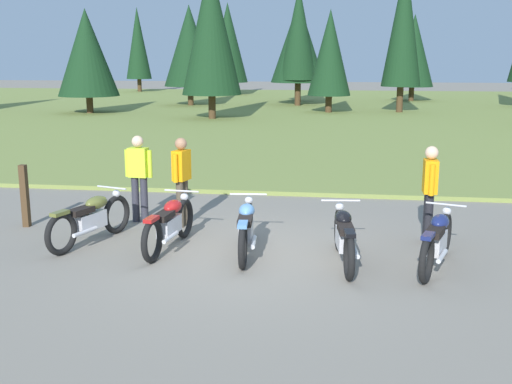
{
  "coord_description": "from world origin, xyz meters",
  "views": [
    {
      "loc": [
        1.42,
        -9.5,
        3.13
      ],
      "look_at": [
        0.0,
        0.6,
        0.9
      ],
      "focal_mm": 43.69,
      "sensor_mm": 36.0,
      "label": 1
    }
  ],
  "objects_px": {
    "motorcycle_navy": "(437,240)",
    "rider_with_back_turned": "(182,176)",
    "motorcycle_sky_blue": "(246,228)",
    "trail_marker_post": "(25,196)",
    "rider_near_row_end": "(430,189)",
    "rider_checking_bike": "(139,173)",
    "motorcycle_red": "(170,223)",
    "motorcycle_olive": "(91,218)",
    "motorcycle_black": "(344,236)"
  },
  "relations": [
    {
      "from": "motorcycle_olive",
      "to": "motorcycle_sky_blue",
      "type": "xyz_separation_m",
      "value": [
        2.7,
        -0.23,
        0.0
      ]
    },
    {
      "from": "motorcycle_red",
      "to": "motorcycle_navy",
      "type": "bearing_deg",
      "value": -5.06
    },
    {
      "from": "motorcycle_sky_blue",
      "to": "rider_checking_bike",
      "type": "distance_m",
      "value": 2.95
    },
    {
      "from": "motorcycle_sky_blue",
      "to": "trail_marker_post",
      "type": "height_order",
      "value": "trail_marker_post"
    },
    {
      "from": "motorcycle_olive",
      "to": "rider_near_row_end",
      "type": "distance_m",
      "value": 5.75
    },
    {
      "from": "rider_near_row_end",
      "to": "trail_marker_post",
      "type": "relative_size",
      "value": 1.42
    },
    {
      "from": "motorcycle_olive",
      "to": "motorcycle_red",
      "type": "relative_size",
      "value": 0.97
    },
    {
      "from": "motorcycle_navy",
      "to": "motorcycle_sky_blue",
      "type": "bearing_deg",
      "value": 174.68
    },
    {
      "from": "rider_checking_bike",
      "to": "motorcycle_sky_blue",
      "type": "bearing_deg",
      "value": -36.36
    },
    {
      "from": "motorcycle_black",
      "to": "motorcycle_navy",
      "type": "distance_m",
      "value": 1.38
    },
    {
      "from": "motorcycle_sky_blue",
      "to": "rider_near_row_end",
      "type": "relative_size",
      "value": 1.26
    },
    {
      "from": "motorcycle_sky_blue",
      "to": "motorcycle_navy",
      "type": "relative_size",
      "value": 1.04
    },
    {
      "from": "motorcycle_sky_blue",
      "to": "rider_near_row_end",
      "type": "distance_m",
      "value": 3.19
    },
    {
      "from": "motorcycle_red",
      "to": "trail_marker_post",
      "type": "bearing_deg",
      "value": 162.2
    },
    {
      "from": "motorcycle_olive",
      "to": "motorcycle_black",
      "type": "relative_size",
      "value": 0.97
    },
    {
      "from": "motorcycle_navy",
      "to": "trail_marker_post",
      "type": "xyz_separation_m",
      "value": [
        -7.27,
        1.35,
        0.15
      ]
    },
    {
      "from": "motorcycle_black",
      "to": "rider_with_back_turned",
      "type": "distance_m",
      "value": 3.53
    },
    {
      "from": "motorcycle_red",
      "to": "rider_checking_bike",
      "type": "xyz_separation_m",
      "value": [
        -1.04,
        1.62,
        0.51
      ]
    },
    {
      "from": "motorcycle_navy",
      "to": "motorcycle_black",
      "type": "bearing_deg",
      "value": 179.28
    },
    {
      "from": "trail_marker_post",
      "to": "motorcycle_sky_blue",
      "type": "bearing_deg",
      "value": -13.97
    },
    {
      "from": "motorcycle_olive",
      "to": "rider_checking_bike",
      "type": "relative_size",
      "value": 1.22
    },
    {
      "from": "motorcycle_navy",
      "to": "rider_near_row_end",
      "type": "xyz_separation_m",
      "value": [
        0.03,
        1.33,
        0.51
      ]
    },
    {
      "from": "motorcycle_navy",
      "to": "rider_checking_bike",
      "type": "xyz_separation_m",
      "value": [
        -5.27,
        1.99,
        0.51
      ]
    },
    {
      "from": "rider_near_row_end",
      "to": "motorcycle_red",
      "type": "bearing_deg",
      "value": -167.38
    },
    {
      "from": "rider_checking_bike",
      "to": "rider_with_back_turned",
      "type": "bearing_deg",
      "value": -11.99
    },
    {
      "from": "motorcycle_olive",
      "to": "trail_marker_post",
      "type": "distance_m",
      "value": 1.85
    },
    {
      "from": "motorcycle_sky_blue",
      "to": "rider_checking_bike",
      "type": "bearing_deg",
      "value": 143.64
    },
    {
      "from": "motorcycle_sky_blue",
      "to": "rider_near_row_end",
      "type": "xyz_separation_m",
      "value": [
        2.97,
        1.06,
        0.51
      ]
    },
    {
      "from": "motorcycle_navy",
      "to": "rider_checking_bike",
      "type": "height_order",
      "value": "rider_checking_bike"
    },
    {
      "from": "motorcycle_olive",
      "to": "motorcycle_red",
      "type": "height_order",
      "value": "same"
    },
    {
      "from": "rider_with_back_turned",
      "to": "trail_marker_post",
      "type": "relative_size",
      "value": 1.42
    },
    {
      "from": "motorcycle_sky_blue",
      "to": "motorcycle_black",
      "type": "bearing_deg",
      "value": -9.36
    },
    {
      "from": "motorcycle_sky_blue",
      "to": "motorcycle_navy",
      "type": "xyz_separation_m",
      "value": [
        2.94,
        -0.27,
        0.0
      ]
    },
    {
      "from": "motorcycle_olive",
      "to": "motorcycle_navy",
      "type": "bearing_deg",
      "value": -5.06
    },
    {
      "from": "rider_checking_bike",
      "to": "trail_marker_post",
      "type": "relative_size",
      "value": 1.42
    },
    {
      "from": "motorcycle_navy",
      "to": "rider_with_back_turned",
      "type": "xyz_separation_m",
      "value": [
        -4.38,
        1.8,
        0.51
      ]
    },
    {
      "from": "motorcycle_black",
      "to": "rider_near_row_end",
      "type": "distance_m",
      "value": 1.99
    },
    {
      "from": "motorcycle_sky_blue",
      "to": "trail_marker_post",
      "type": "distance_m",
      "value": 4.47
    },
    {
      "from": "motorcycle_red",
      "to": "trail_marker_post",
      "type": "distance_m",
      "value": 3.2
    },
    {
      "from": "motorcycle_navy",
      "to": "motorcycle_olive",
      "type": "bearing_deg",
      "value": 174.94
    },
    {
      "from": "rider_checking_bike",
      "to": "rider_near_row_end",
      "type": "bearing_deg",
      "value": -7.15
    },
    {
      "from": "motorcycle_red",
      "to": "rider_near_row_end",
      "type": "xyz_separation_m",
      "value": [
        4.26,
        0.95,
        0.51
      ]
    },
    {
      "from": "motorcycle_sky_blue",
      "to": "motorcycle_black",
      "type": "relative_size",
      "value": 1.0
    },
    {
      "from": "rider_near_row_end",
      "to": "rider_with_back_turned",
      "type": "height_order",
      "value": "same"
    },
    {
      "from": "motorcycle_sky_blue",
      "to": "rider_with_back_turned",
      "type": "distance_m",
      "value": 2.17
    },
    {
      "from": "motorcycle_navy",
      "to": "trail_marker_post",
      "type": "relative_size",
      "value": 1.72
    },
    {
      "from": "rider_with_back_turned",
      "to": "rider_near_row_end",
      "type": "bearing_deg",
      "value": -6.16
    },
    {
      "from": "rider_with_back_turned",
      "to": "motorcycle_red",
      "type": "bearing_deg",
      "value": -83.81
    },
    {
      "from": "trail_marker_post",
      "to": "motorcycle_navy",
      "type": "bearing_deg",
      "value": -10.53
    },
    {
      "from": "motorcycle_black",
      "to": "rider_with_back_turned",
      "type": "height_order",
      "value": "rider_with_back_turned"
    }
  ]
}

